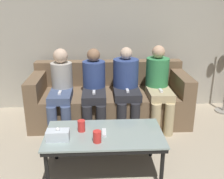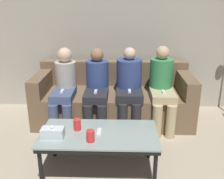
# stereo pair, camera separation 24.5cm
# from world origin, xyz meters

# --- Properties ---
(wall_back) EXTENTS (12.00, 0.06, 2.60)m
(wall_back) POSITION_xyz_m (0.00, 4.03, 1.30)
(wall_back) COLOR #B7B2A3
(wall_back) RESTS_ON ground_plane
(couch) EXTENTS (2.26, 0.90, 0.83)m
(couch) POSITION_xyz_m (0.00, 3.50, 0.31)
(couch) COLOR brown
(couch) RESTS_ON ground_plane
(coffee_table) EXTENTS (1.20, 0.63, 0.46)m
(coffee_table) POSITION_xyz_m (-0.11, 2.20, 0.41)
(coffee_table) COLOR #8C9E99
(coffee_table) RESTS_ON ground_plane
(cup_near_left) EXTENTS (0.08, 0.08, 0.12)m
(cup_near_left) POSITION_xyz_m (-0.18, 2.04, 0.51)
(cup_near_left) COLOR red
(cup_near_left) RESTS_ON coffee_table
(cup_near_right) EXTENTS (0.08, 0.08, 0.12)m
(cup_near_right) POSITION_xyz_m (-0.34, 2.26, 0.51)
(cup_near_right) COLOR red
(cup_near_right) RESTS_ON coffee_table
(tissue_box) EXTENTS (0.22, 0.12, 0.13)m
(tissue_box) POSITION_xyz_m (-0.56, 2.10, 0.51)
(tissue_box) COLOR silver
(tissue_box) RESTS_ON coffee_table
(game_remote) EXTENTS (0.04, 0.15, 0.02)m
(game_remote) POSITION_xyz_m (-0.11, 2.20, 0.47)
(game_remote) COLOR white
(game_remote) RESTS_ON coffee_table
(seated_person_left_end) EXTENTS (0.31, 0.69, 1.11)m
(seated_person_left_end) POSITION_xyz_m (-0.68, 3.26, 0.59)
(seated_person_left_end) COLOR #47567A
(seated_person_left_end) RESTS_ON ground_plane
(seated_person_mid_left) EXTENTS (0.32, 0.70, 1.10)m
(seated_person_mid_left) POSITION_xyz_m (-0.23, 3.27, 0.59)
(seated_person_mid_left) COLOR #28282D
(seated_person_mid_left) RESTS_ON ground_plane
(seated_person_mid_right) EXTENTS (0.36, 0.67, 1.12)m
(seated_person_mid_right) POSITION_xyz_m (0.23, 3.30, 0.61)
(seated_person_mid_right) COLOR #28282D
(seated_person_mid_right) RESTS_ON ground_plane
(seated_person_right_end) EXTENTS (0.32, 0.68, 1.14)m
(seated_person_right_end) POSITION_xyz_m (0.68, 3.28, 0.61)
(seated_person_right_end) COLOR tan
(seated_person_right_end) RESTS_ON ground_plane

